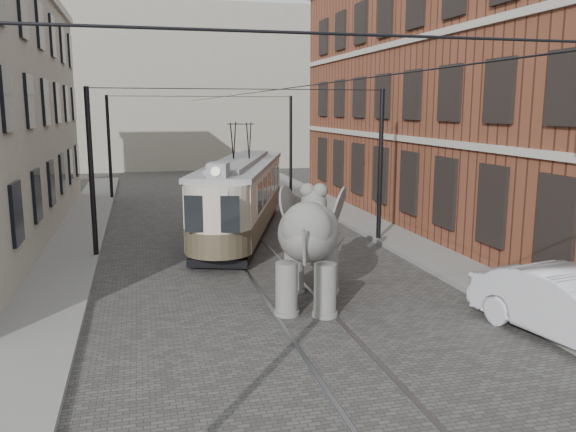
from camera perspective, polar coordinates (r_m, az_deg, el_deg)
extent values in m
plane|color=#464441|center=(16.72, 0.22, -7.94)|extent=(120.00, 120.00, 0.00)
cube|color=slate|center=(19.03, 18.09, -5.93)|extent=(2.00, 60.00, 0.15)
cube|color=slate|center=(16.41, -22.62, -8.85)|extent=(2.00, 60.00, 0.15)
cube|color=brown|center=(28.60, 17.66, 11.43)|extent=(8.00, 26.00, 12.00)
cube|color=gray|center=(55.53, -10.39, 12.07)|extent=(28.00, 10.00, 14.00)
imported|color=silver|center=(15.00, 25.87, -7.96)|extent=(2.78, 5.14, 1.61)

